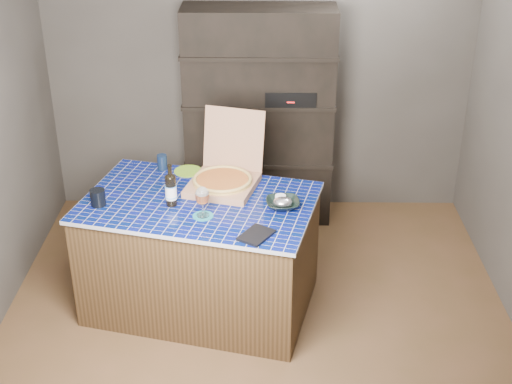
{
  "coord_description": "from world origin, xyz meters",
  "views": [
    {
      "loc": [
        0.05,
        -3.91,
        3.04
      ],
      "look_at": [
        -0.0,
        0.0,
        1.01
      ],
      "focal_mm": 50.0,
      "sensor_mm": 36.0,
      "label": 1
    }
  ],
  "objects_px": {
    "mead_bottle": "(171,189)",
    "bowl": "(283,204)",
    "kitchen_island": "(201,254)",
    "dvd_case": "(256,235)",
    "pizza_box": "(224,178)",
    "wine_glass": "(202,196)"
  },
  "relations": [
    {
      "from": "pizza_box",
      "to": "dvd_case",
      "type": "height_order",
      "value": "pizza_box"
    },
    {
      "from": "kitchen_island",
      "to": "wine_glass",
      "type": "distance_m",
      "value": 0.6
    },
    {
      "from": "dvd_case",
      "to": "bowl",
      "type": "bearing_deg",
      "value": 97.67
    },
    {
      "from": "wine_glass",
      "to": "bowl",
      "type": "bearing_deg",
      "value": 13.78
    },
    {
      "from": "pizza_box",
      "to": "mead_bottle",
      "type": "height_order",
      "value": "pizza_box"
    },
    {
      "from": "kitchen_island",
      "to": "bowl",
      "type": "height_order",
      "value": "bowl"
    },
    {
      "from": "wine_glass",
      "to": "dvd_case",
      "type": "distance_m",
      "value": 0.44
    },
    {
      "from": "mead_bottle",
      "to": "bowl",
      "type": "xyz_separation_m",
      "value": [
        0.72,
        -0.03,
        -0.09
      ]
    },
    {
      "from": "pizza_box",
      "to": "bowl",
      "type": "xyz_separation_m",
      "value": [
        0.4,
        -0.29,
        -0.04
      ]
    },
    {
      "from": "wine_glass",
      "to": "dvd_case",
      "type": "bearing_deg",
      "value": -35.28
    },
    {
      "from": "wine_glass",
      "to": "dvd_case",
      "type": "relative_size",
      "value": 0.94
    },
    {
      "from": "dvd_case",
      "to": "bowl",
      "type": "relative_size",
      "value": 0.99
    },
    {
      "from": "kitchen_island",
      "to": "dvd_case",
      "type": "bearing_deg",
      "value": -35.43
    },
    {
      "from": "bowl",
      "to": "kitchen_island",
      "type": "bearing_deg",
      "value": 171.16
    },
    {
      "from": "mead_bottle",
      "to": "bowl",
      "type": "bearing_deg",
      "value": -2.12
    },
    {
      "from": "pizza_box",
      "to": "wine_glass",
      "type": "relative_size",
      "value": 3.08
    },
    {
      "from": "kitchen_island",
      "to": "dvd_case",
      "type": "relative_size",
      "value": 7.88
    },
    {
      "from": "pizza_box",
      "to": "dvd_case",
      "type": "xyz_separation_m",
      "value": [
        0.23,
        -0.66,
        -0.06
      ]
    },
    {
      "from": "kitchen_island",
      "to": "mead_bottle",
      "type": "height_order",
      "value": "mead_bottle"
    },
    {
      "from": "dvd_case",
      "to": "wine_glass",
      "type": "bearing_deg",
      "value": 176.83
    },
    {
      "from": "dvd_case",
      "to": "kitchen_island",
      "type": "bearing_deg",
      "value": 162.74
    },
    {
      "from": "kitchen_island",
      "to": "pizza_box",
      "type": "relative_size",
      "value": 2.72
    }
  ]
}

